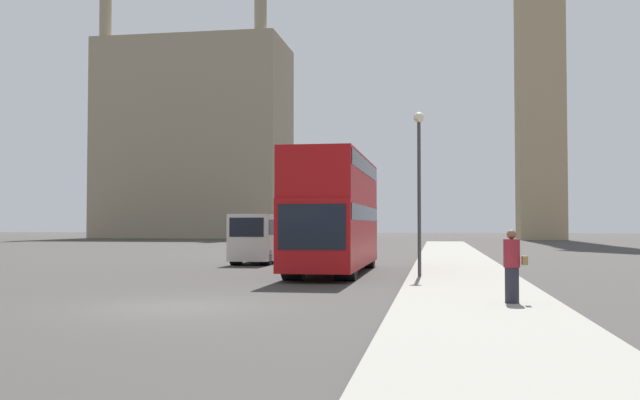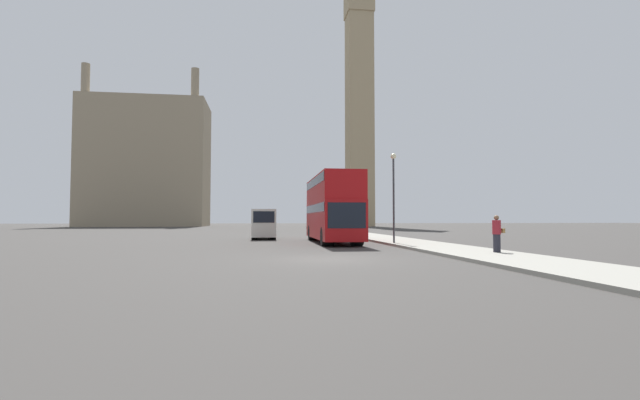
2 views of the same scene
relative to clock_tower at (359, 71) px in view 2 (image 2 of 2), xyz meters
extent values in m
plane|color=#383533|center=(-19.10, -77.68, -35.78)|extent=(300.00, 300.00, 0.00)
cube|color=gray|center=(-12.21, -77.68, -35.71)|extent=(3.76, 120.00, 0.15)
cube|color=tan|center=(0.00, 0.00, -11.42)|extent=(5.66, 5.66, 48.72)
cube|color=gray|center=(-48.15, 6.76, -21.52)|extent=(26.72, 14.26, 28.53)
cylinder|color=gray|center=(-59.50, 0.70, -4.11)|extent=(1.71, 1.71, 6.28)
cylinder|color=gray|center=(-36.80, 0.70, -4.11)|extent=(1.71, 1.71, 6.28)
cube|color=#A80F11|center=(-17.07, -65.89, -34.24)|extent=(2.51, 10.25, 2.46)
cube|color=#A80F11|center=(-17.07, -65.89, -32.13)|extent=(2.51, 10.04, 1.75)
cube|color=black|center=(-17.07, -65.89, -33.43)|extent=(2.55, 9.84, 0.55)
cube|color=black|center=(-17.07, -65.89, -31.63)|extent=(2.55, 9.63, 0.55)
cube|color=black|center=(-17.07, -71.03, -33.94)|extent=(2.21, 0.03, 1.47)
cylinder|color=black|center=(-17.97, -69.48, -35.20)|extent=(0.70, 1.16, 1.16)
cylinder|color=black|center=(-16.17, -69.48, -35.20)|extent=(0.70, 1.16, 1.16)
cylinder|color=black|center=(-17.97, -62.30, -35.20)|extent=(0.70, 1.16, 1.16)
cylinder|color=black|center=(-16.17, -62.30, -35.20)|extent=(0.70, 1.16, 1.16)
cube|color=silver|center=(-21.73, -59.29, -34.47)|extent=(1.91, 5.01, 2.20)
cube|color=black|center=(-21.73, -61.80, -33.99)|extent=(1.62, 0.02, 0.88)
cube|color=black|center=(-21.73, -60.92, -33.99)|extent=(1.94, 0.90, 0.70)
cylinder|color=black|center=(-22.45, -60.99, -35.40)|extent=(0.48, 0.76, 0.76)
cylinder|color=black|center=(-21.02, -60.99, -35.40)|extent=(0.48, 0.76, 0.76)
cylinder|color=black|center=(-22.45, -57.59, -35.40)|extent=(0.48, 0.76, 0.76)
cylinder|color=black|center=(-21.02, -57.59, -35.40)|extent=(0.48, 0.76, 0.76)
cylinder|color=#23232D|center=(-11.45, -77.01, -35.23)|extent=(0.31, 0.31, 0.80)
cylinder|color=maroon|center=(-11.45, -77.01, -34.52)|extent=(0.37, 0.37, 0.63)
sphere|color=brown|center=(-11.45, -77.01, -34.09)|extent=(0.22, 0.22, 0.22)
cube|color=olive|center=(-11.17, -77.01, -34.67)|extent=(0.12, 0.24, 0.20)
cylinder|color=#38383D|center=(-13.69, -69.05, -33.01)|extent=(0.12, 0.12, 5.25)
sphere|color=beige|center=(-13.69, -69.05, -30.20)|extent=(0.36, 0.36, 0.36)
cube|color=#99999E|center=(-21.10, -39.44, -35.25)|extent=(1.83, 4.79, 0.76)
cube|color=black|center=(-21.10, -39.32, -34.59)|extent=(1.64, 2.30, 0.56)
cylinder|color=black|center=(-21.82, -40.98, -35.48)|extent=(0.40, 0.61, 0.61)
cylinder|color=black|center=(-20.39, -40.98, -35.48)|extent=(0.40, 0.61, 0.61)
cylinder|color=black|center=(-21.82, -37.91, -35.48)|extent=(0.40, 0.61, 0.61)
cylinder|color=black|center=(-20.39, -37.91, -35.48)|extent=(0.40, 0.61, 0.61)
camera|label=1|loc=(-13.12, -93.54, -33.87)|focal=40.00mm
camera|label=2|loc=(-21.80, -94.90, -34.15)|focal=24.00mm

